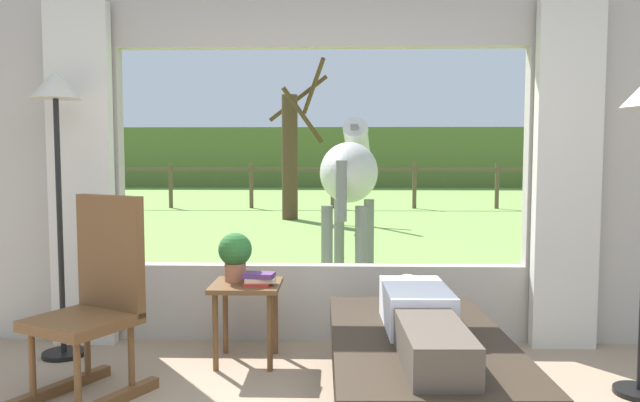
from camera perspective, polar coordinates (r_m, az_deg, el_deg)
name	(u,v)px	position (r m, az deg, el deg)	size (l,w,h in m)	color
back_wall_with_window	(322,168)	(4.40, 0.17, 3.05)	(5.20, 0.12, 2.55)	#ADA599
curtain_panel_left	(81,176)	(4.62, -21.34, 2.21)	(0.44, 0.10, 2.40)	beige
curtain_panel_right	(567,176)	(4.54, 21.98, 2.15)	(0.44, 0.10, 2.40)	beige
outdoor_pasture_lawn	(333,207)	(15.35, 1.19, -0.61)	(36.00, 21.68, 0.02)	#759E47
distant_hill_ridge	(334,158)	(25.13, 1.36, 4.06)	(36.00, 2.00, 2.40)	#566C32
recliner_sofa	(419,373)	(3.34, 9.20, -15.50)	(0.94, 1.72, 0.42)	black
reclining_person	(421,318)	(3.20, 9.39, -10.69)	(0.36, 1.43, 0.22)	silver
rocking_chair	(96,299)	(3.68, -20.11, -8.56)	(0.72, 0.82, 1.12)	brown
side_table	(246,297)	(4.04, -6.87, -8.90)	(0.44, 0.44, 0.52)	brown
potted_plant	(235,254)	(4.06, -7.90, -4.86)	(0.22, 0.22, 0.32)	#9E6042
book_stack	(259,279)	(3.94, -5.69, -7.23)	(0.21, 0.16, 0.08)	#B22D28
floor_lamp_left	(57,127)	(4.37, -23.31, 6.34)	(0.32, 0.32, 1.89)	black
horse	(350,174)	(6.19, 2.85, 2.57)	(0.73, 1.82, 1.73)	#B2B2AD
pasture_tree	(292,151)	(12.44, -2.66, 4.71)	(1.27, 1.45, 3.22)	#4C3823
pasture_fence_line	(333,179)	(14.99, 1.18, 2.09)	(16.10, 0.10, 1.10)	brown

